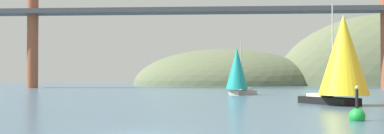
{
  "coord_description": "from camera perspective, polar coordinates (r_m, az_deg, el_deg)",
  "views": [
    {
      "loc": [
        4.17,
        -24.77,
        3.05
      ],
      "look_at": [
        0.0,
        41.25,
        4.31
      ],
      "focal_mm": 44.64,
      "sensor_mm": 36.0,
      "label": 1
    }
  ],
  "objects": [
    {
      "name": "sailboat_yellow_sail",
      "position": [
        51.93,
        17.54,
        1.07
      ],
      "size": [
        7.51,
        9.42,
        10.78
      ],
      "color": "black",
      "rests_on": "ground_plane"
    },
    {
      "name": "headland_center",
      "position": [
        159.8,
        3.91,
        -2.18
      ],
      "size": [
        61.12,
        44.0,
        24.27
      ],
      "primitive_type": "ellipsoid",
      "color": "#5B6647",
      "rests_on": "ground_plane"
    },
    {
      "name": "sailboat_teal_sail",
      "position": [
        76.92,
        5.46,
        -0.41
      ],
      "size": [
        5.95,
        6.9,
        8.65
      ],
      "color": "#B7B2A8",
      "rests_on": "ground_plane"
    },
    {
      "name": "ground_plane",
      "position": [
        25.31,
        -5.96,
        -8.0
      ],
      "size": [
        360.0,
        360.0,
        0.0
      ],
      "primitive_type": "plane",
      "color": "#426075"
    },
    {
      "name": "channel_buoy",
      "position": [
        34.54,
        19.11,
        -5.48
      ],
      "size": [
        1.1,
        1.1,
        2.64
      ],
      "color": "green",
      "rests_on": "ground_plane"
    },
    {
      "name": "suspension_bridge",
      "position": [
        121.16,
        1.62,
        7.35
      ],
      "size": [
        125.11,
        6.0,
        44.49
      ],
      "color": "brown",
      "rests_on": "ground_plane"
    }
  ]
}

